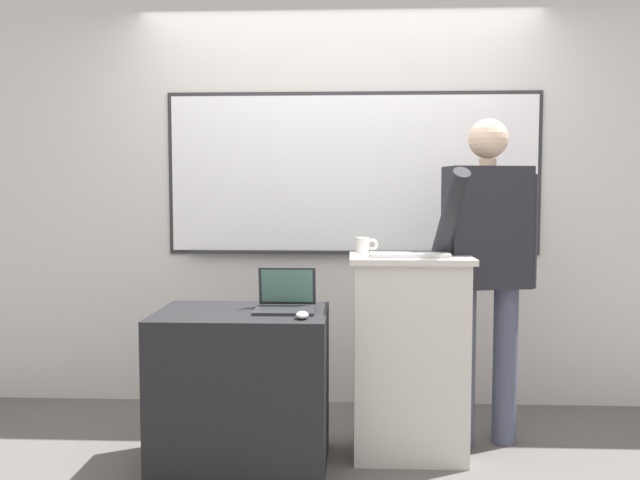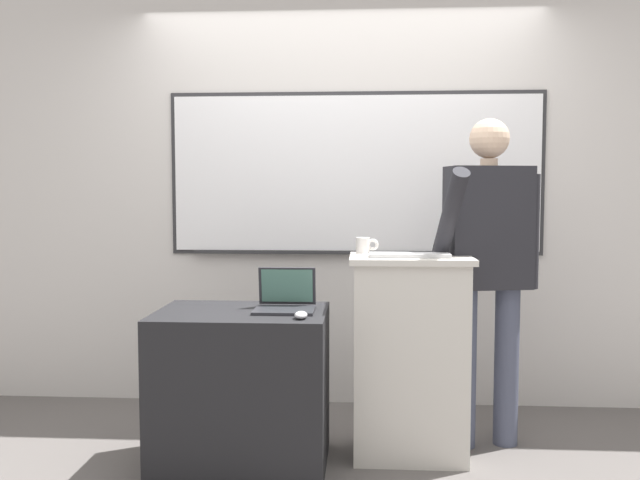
{
  "view_description": "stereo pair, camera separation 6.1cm",
  "coord_description": "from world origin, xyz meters",
  "px_view_note": "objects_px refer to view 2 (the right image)",
  "views": [
    {
      "loc": [
        0.07,
        -3.04,
        1.37
      ],
      "look_at": [
        -0.08,
        0.38,
        1.12
      ],
      "focal_mm": 38.0,
      "sensor_mm": 36.0,
      "label": 1
    },
    {
      "loc": [
        0.13,
        -3.03,
        1.37
      ],
      "look_at": [
        -0.08,
        0.38,
        1.12
      ],
      "focal_mm": 38.0,
      "sensor_mm": 36.0,
      "label": 2
    }
  ],
  "objects_px": {
    "side_desk": "(242,388)",
    "wireless_keyboard": "(410,255)",
    "laptop": "(286,299)",
    "computer_mouse_by_laptop": "(301,315)",
    "coffee_mug": "(364,245)",
    "person_presenter": "(488,258)",
    "lectern_podium": "(410,356)"
  },
  "relations": [
    {
      "from": "person_presenter",
      "to": "coffee_mug",
      "type": "relative_size",
      "value": 14.53
    },
    {
      "from": "person_presenter",
      "to": "coffee_mug",
      "type": "xyz_separation_m",
      "value": [
        -0.65,
        -0.01,
        0.06
      ]
    },
    {
      "from": "laptop",
      "to": "wireless_keyboard",
      "type": "bearing_deg",
      "value": 7.83
    },
    {
      "from": "lectern_podium",
      "to": "wireless_keyboard",
      "type": "xyz_separation_m",
      "value": [
        -0.01,
        -0.05,
        0.53
      ]
    },
    {
      "from": "side_desk",
      "to": "coffee_mug",
      "type": "xyz_separation_m",
      "value": [
        0.6,
        0.33,
        0.69
      ]
    },
    {
      "from": "lectern_podium",
      "to": "wireless_keyboard",
      "type": "bearing_deg",
      "value": -99.22
    },
    {
      "from": "side_desk",
      "to": "laptop",
      "type": "xyz_separation_m",
      "value": [
        0.21,
        0.05,
        0.44
      ]
    },
    {
      "from": "coffee_mug",
      "to": "side_desk",
      "type": "bearing_deg",
      "value": -150.96
    },
    {
      "from": "person_presenter",
      "to": "wireless_keyboard",
      "type": "xyz_separation_m",
      "value": [
        -0.42,
        -0.21,
        0.03
      ]
    },
    {
      "from": "person_presenter",
      "to": "wireless_keyboard",
      "type": "relative_size",
      "value": 4.35
    },
    {
      "from": "person_presenter",
      "to": "lectern_podium",
      "type": "bearing_deg",
      "value": -170.39
    },
    {
      "from": "computer_mouse_by_laptop",
      "to": "coffee_mug",
      "type": "xyz_separation_m",
      "value": [
        0.29,
        0.52,
        0.28
      ]
    },
    {
      "from": "computer_mouse_by_laptop",
      "to": "coffee_mug",
      "type": "height_order",
      "value": "coffee_mug"
    },
    {
      "from": "laptop",
      "to": "person_presenter",
      "type": "bearing_deg",
      "value": 15.76
    },
    {
      "from": "person_presenter",
      "to": "side_desk",
      "type": "bearing_deg",
      "value": -175.67
    },
    {
      "from": "side_desk",
      "to": "person_presenter",
      "type": "distance_m",
      "value": 1.44
    },
    {
      "from": "lectern_podium",
      "to": "person_presenter",
      "type": "distance_m",
      "value": 0.67
    },
    {
      "from": "laptop",
      "to": "coffee_mug",
      "type": "relative_size",
      "value": 2.45
    },
    {
      "from": "side_desk",
      "to": "wireless_keyboard",
      "type": "relative_size",
      "value": 2.09
    },
    {
      "from": "computer_mouse_by_laptop",
      "to": "coffee_mug",
      "type": "relative_size",
      "value": 0.83
    },
    {
      "from": "wireless_keyboard",
      "to": "computer_mouse_by_laptop",
      "type": "relative_size",
      "value": 4.02
    },
    {
      "from": "laptop",
      "to": "wireless_keyboard",
      "type": "xyz_separation_m",
      "value": [
        0.62,
        0.08,
        0.22
      ]
    },
    {
      "from": "side_desk",
      "to": "laptop",
      "type": "relative_size",
      "value": 2.85
    },
    {
      "from": "wireless_keyboard",
      "to": "person_presenter",
      "type": "bearing_deg",
      "value": 26.22
    },
    {
      "from": "wireless_keyboard",
      "to": "coffee_mug",
      "type": "xyz_separation_m",
      "value": [
        -0.23,
        0.2,
        0.03
      ]
    },
    {
      "from": "lectern_podium",
      "to": "coffee_mug",
      "type": "xyz_separation_m",
      "value": [
        -0.24,
        0.15,
        0.56
      ]
    },
    {
      "from": "wireless_keyboard",
      "to": "coffee_mug",
      "type": "height_order",
      "value": "coffee_mug"
    },
    {
      "from": "laptop",
      "to": "wireless_keyboard",
      "type": "distance_m",
      "value": 0.66
    },
    {
      "from": "person_presenter",
      "to": "computer_mouse_by_laptop",
      "type": "bearing_deg",
      "value": -161.85
    },
    {
      "from": "lectern_podium",
      "to": "computer_mouse_by_laptop",
      "type": "xyz_separation_m",
      "value": [
        -0.53,
        -0.37,
        0.27
      ]
    },
    {
      "from": "person_presenter",
      "to": "computer_mouse_by_laptop",
      "type": "xyz_separation_m",
      "value": [
        -0.94,
        -0.52,
        -0.22
      ]
    },
    {
      "from": "person_presenter",
      "to": "laptop",
      "type": "bearing_deg",
      "value": -175.11
    }
  ]
}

